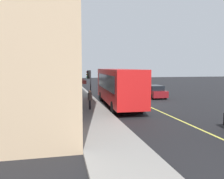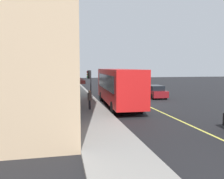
% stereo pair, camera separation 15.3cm
% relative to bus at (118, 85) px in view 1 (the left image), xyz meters
% --- Properties ---
extents(ground, '(120.00, 120.00, 0.00)m').
position_rel_bus_xyz_m(ground, '(-0.10, -2.78, -1.99)').
color(ground, black).
extents(sidewalk, '(80.00, 2.94, 0.15)m').
position_rel_bus_xyz_m(sidewalk, '(-0.10, 2.92, -1.91)').
color(sidewalk, gray).
rests_on(sidewalk, ground).
extents(lane_centre_stripe, '(36.00, 0.16, 0.01)m').
position_rel_bus_xyz_m(lane_centre_stripe, '(-0.10, -2.78, -1.98)').
color(lane_centre_stripe, '#D8D14C').
rests_on(lane_centre_stripe, ground).
extents(storefront_building, '(26.11, 11.61, 13.48)m').
position_rel_bus_xyz_m(storefront_building, '(1.59, 9.89, 4.75)').
color(storefront_building, tan).
rests_on(storefront_building, ground).
extents(bus, '(11.21, 2.91, 3.50)m').
position_rel_bus_xyz_m(bus, '(0.00, 0.00, 0.00)').
color(bus, red).
rests_on(bus, ground).
extents(traffic_light, '(0.30, 0.52, 3.20)m').
position_rel_bus_xyz_m(traffic_light, '(3.98, 2.26, 0.55)').
color(traffic_light, '#2D2D33').
rests_on(traffic_light, sidewalk).
extents(car_maroon, '(4.36, 1.97, 1.52)m').
position_rel_bus_xyz_m(car_maroon, '(4.90, -5.78, -1.24)').
color(car_maroon, maroon).
rests_on(car_maroon, ground).
extents(car_silver, '(4.31, 1.89, 1.52)m').
position_rel_bus_xyz_m(car_silver, '(13.73, -5.47, -1.24)').
color(car_silver, '#B7BABF').
rests_on(car_silver, ground).
extents(pedestrian_mid_block, '(0.34, 0.34, 1.63)m').
position_rel_bus_xyz_m(pedestrian_mid_block, '(-1.96, 2.92, -0.86)').
color(pedestrian_mid_block, black).
rests_on(pedestrian_mid_block, sidewalk).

